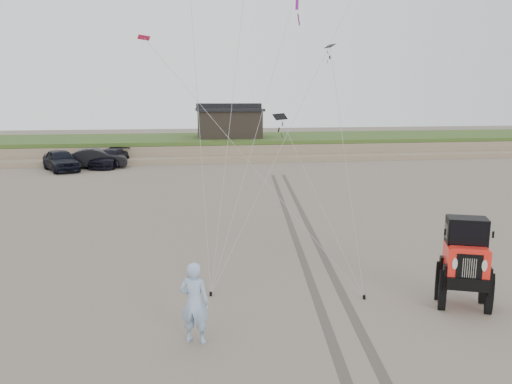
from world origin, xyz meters
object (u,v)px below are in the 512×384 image
truck_a (61,160)px  truck_c (110,158)px  truck_b (97,159)px  man (195,303)px  jeep (465,273)px  cabin (229,122)px

truck_a → truck_c: truck_a is taller
truck_a → truck_b: truck_a is taller
man → truck_c: bearing=-57.4°
jeep → man: jeep is taller
truck_b → man: size_ratio=2.44×
truck_b → truck_c: (0.96, 0.55, -0.06)m
cabin → truck_a: bearing=-147.0°
cabin → truck_a: cabin is taller
truck_a → truck_b: (2.54, 1.07, -0.05)m
truck_a → truck_b: size_ratio=1.03×
jeep → truck_b: bearing=136.8°
truck_c → man: (5.68, -31.29, 0.25)m
jeep → truck_c: bearing=134.9°
cabin → jeep: bearing=-86.6°
truck_a → truck_c: bearing=-0.8°
truck_b → man: (6.64, -30.74, 0.19)m
cabin → jeep: (2.26, -38.07, -2.25)m
truck_c → jeep: size_ratio=0.94×
truck_a → cabin: bearing=7.3°
truck_b → jeep: size_ratio=0.90×
truck_a → man: size_ratio=2.51×
jeep → man: 7.34m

